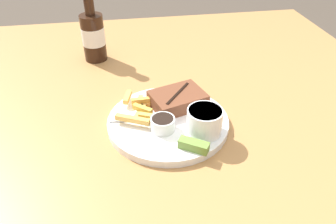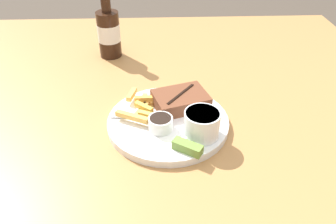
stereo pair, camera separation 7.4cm
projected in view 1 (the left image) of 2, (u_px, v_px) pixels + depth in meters
The scene contains 10 objects.
dining_table at pixel (168, 145), 0.80m from camera, with size 1.34×1.42×0.74m.
dinner_plate at pixel (168, 122), 0.76m from camera, with size 0.28×0.28×0.02m.
steak_portion at pixel (178, 99), 0.79m from camera, with size 0.15×0.12×0.04m.
fries_pile at pixel (141, 108), 0.77m from camera, with size 0.12×0.14×0.02m.
coleslaw_cup at pixel (205, 120), 0.70m from camera, with size 0.08×0.08×0.06m.
dipping_sauce_cup at pixel (163, 123), 0.71m from camera, with size 0.05×0.05×0.03m.
pickle_spear at pixel (194, 145), 0.66m from camera, with size 0.06×0.05×0.02m.
fork_utensil at pixel (136, 120), 0.75m from camera, with size 0.13×0.03×0.00m.
knife_utensil at pixel (165, 110), 0.78m from camera, with size 0.05×0.16×0.01m.
beer_bottle at pixel (93, 35), 0.99m from camera, with size 0.07×0.07×0.23m.
Camera 1 is at (-0.10, -0.59, 1.21)m, focal length 35.00 mm.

